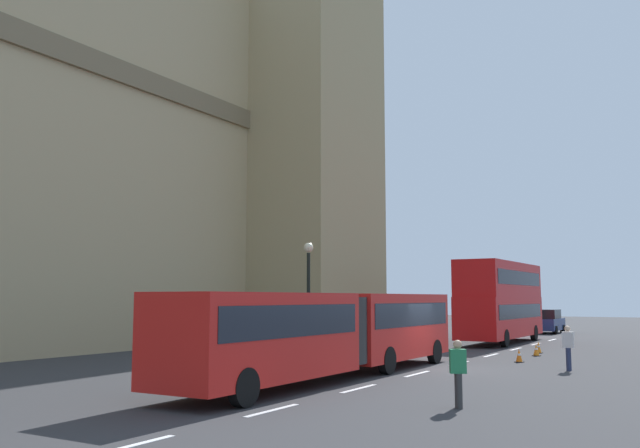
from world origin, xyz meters
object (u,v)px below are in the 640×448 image
(traffic_cone_west, at_px, (519,356))
(traffic_cone_east, at_px, (538,347))
(street_lamp, at_px, (308,291))
(pedestrian_by_kerb, at_px, (568,346))
(pedestrian_near_cones, at_px, (458,371))
(traffic_cone_middle, at_px, (536,350))
(articulated_bus, at_px, (333,327))
(sedan_lead, at_px, (548,321))
(double_decker_bus, at_px, (501,299))

(traffic_cone_west, xyz_separation_m, traffic_cone_east, (5.32, 0.38, 0.00))
(street_lamp, height_order, pedestrian_by_kerb, street_lamp)
(street_lamp, distance_m, pedestrian_near_cones, 14.22)
(traffic_cone_east, relative_size, pedestrian_near_cones, 0.34)
(traffic_cone_middle, bearing_deg, articulated_bus, 162.69)
(sedan_lead, bearing_deg, double_decker_bus, -179.78)
(traffic_cone_middle, relative_size, pedestrian_by_kerb, 0.34)
(sedan_lead, height_order, traffic_cone_middle, sedan_lead)
(traffic_cone_east, bearing_deg, articulated_bus, 165.69)
(articulated_bus, distance_m, traffic_cone_west, 10.02)
(articulated_bus, relative_size, traffic_cone_west, 27.80)
(sedan_lead, height_order, pedestrian_near_cones, sedan_lead)
(sedan_lead, xyz_separation_m, traffic_cone_west, (-25.14, -4.10, -0.63))
(pedestrian_near_cones, distance_m, pedestrian_by_kerb, 10.54)
(articulated_bus, xyz_separation_m, pedestrian_by_kerb, (6.64, -6.52, -0.83))
(traffic_cone_east, bearing_deg, pedestrian_by_kerb, -159.68)
(pedestrian_by_kerb, bearing_deg, pedestrian_near_cones, 176.16)
(sedan_lead, height_order, traffic_cone_west, sedan_lead)
(traffic_cone_middle, relative_size, pedestrian_near_cones, 0.34)
(double_decker_bus, xyz_separation_m, traffic_cone_west, (-11.92, -4.05, -2.43))
(articulated_bus, distance_m, double_decker_bus, 20.98)
(articulated_bus, bearing_deg, sedan_lead, 0.09)
(articulated_bus, height_order, double_decker_bus, double_decker_bus)
(sedan_lead, xyz_separation_m, traffic_cone_east, (-19.82, -3.72, -0.63))
(street_lamp, bearing_deg, double_decker_bus, -16.40)
(pedestrian_near_cones, height_order, pedestrian_by_kerb, same)
(articulated_bus, relative_size, pedestrian_near_cones, 9.54)
(sedan_lead, bearing_deg, pedestrian_near_cones, -171.23)
(double_decker_bus, relative_size, pedestrian_near_cones, 6.44)
(street_lamp, bearing_deg, pedestrian_by_kerb, -84.91)
(traffic_cone_middle, relative_size, traffic_cone_east, 1.00)
(double_decker_bus, height_order, traffic_cone_west, double_decker_bus)
(traffic_cone_west, bearing_deg, pedestrian_near_cones, -172.20)
(double_decker_bus, distance_m, traffic_cone_east, 7.93)
(street_lamp, distance_m, pedestrian_by_kerb, 11.28)
(articulated_bus, distance_m, street_lamp, 7.35)
(double_decker_bus, relative_size, traffic_cone_west, 18.77)
(double_decker_bus, height_order, sedan_lead, double_decker_bus)
(street_lamp, height_order, pedestrian_near_cones, street_lamp)
(traffic_cone_east, bearing_deg, double_decker_bus, 29.05)
(pedestrian_near_cones, bearing_deg, traffic_cone_east, 6.73)
(sedan_lead, relative_size, pedestrian_near_cones, 2.60)
(double_decker_bus, bearing_deg, street_lamp, 163.60)
(traffic_cone_middle, xyz_separation_m, pedestrian_by_kerb, (-6.01, -2.58, 0.63))
(articulated_bus, height_order, pedestrian_near_cones, articulated_bus)
(double_decker_bus, distance_m, sedan_lead, 13.34)
(traffic_cone_middle, bearing_deg, pedestrian_by_kerb, -156.77)
(articulated_bus, distance_m, traffic_cone_middle, 13.33)
(double_decker_bus, bearing_deg, traffic_cone_east, -150.95)
(articulated_bus, relative_size, traffic_cone_middle, 27.80)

